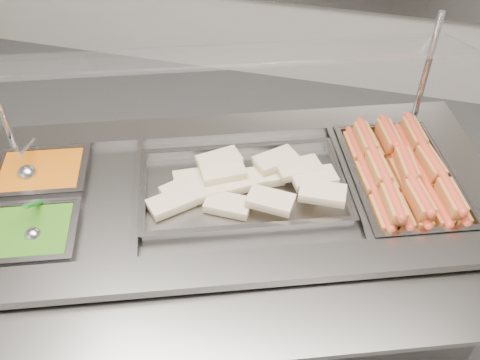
% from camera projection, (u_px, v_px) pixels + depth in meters
% --- Properties ---
extents(steam_counter, '(2.00, 1.40, 0.88)m').
position_uv_depth(steam_counter, '(228.00, 268.00, 2.09)').
color(steam_counter, slate).
rests_on(steam_counter, ground).
extents(tray_rail, '(1.73, 0.93, 0.05)m').
position_uv_depth(tray_rail, '(241.00, 323.00, 1.45)').
color(tray_rail, gray).
rests_on(tray_rail, steam_counter).
extents(sneeze_guard, '(1.61, 0.83, 0.43)m').
position_uv_depth(sneeze_guard, '(218.00, 59.00, 1.70)').
color(sneeze_guard, silver).
rests_on(sneeze_guard, steam_counter).
extents(pan_hotdogs, '(0.50, 0.62, 0.10)m').
position_uv_depth(pan_hotdogs, '(400.00, 182.00, 1.86)').
color(pan_hotdogs, gray).
rests_on(pan_hotdogs, steam_counter).
extents(pan_wraps, '(0.76, 0.60, 0.07)m').
position_uv_depth(pan_wraps, '(243.00, 190.00, 1.81)').
color(pan_wraps, gray).
rests_on(pan_wraps, steam_counter).
extents(pan_beans, '(0.36, 0.32, 0.10)m').
position_uv_depth(pan_beans, '(43.00, 179.00, 1.87)').
color(pan_beans, gray).
rests_on(pan_beans, steam_counter).
extents(pan_peas, '(0.36, 0.32, 0.10)m').
position_uv_depth(pan_peas, '(28.00, 240.00, 1.66)').
color(pan_peas, gray).
rests_on(pan_peas, steam_counter).
extents(hotdogs_in_buns, '(0.45, 0.57, 0.11)m').
position_uv_depth(hotdogs_in_buns, '(403.00, 172.00, 1.83)').
color(hotdogs_in_buns, '#AF6024').
rests_on(hotdogs_in_buns, pan_hotdogs).
extents(tortilla_wraps, '(0.63, 0.42, 0.09)m').
position_uv_depth(tortilla_wraps, '(241.00, 183.00, 1.78)').
color(tortilla_wraps, tan).
rests_on(tortilla_wraps, pan_wraps).
extents(ladle, '(0.10, 0.19, 0.13)m').
position_uv_depth(ladle, '(28.00, 172.00, 1.83)').
color(ladle, '#B9B9BE').
rests_on(ladle, pan_beans).
extents(serving_spoon, '(0.08, 0.16, 0.14)m').
position_uv_depth(serving_spoon, '(33.00, 230.00, 1.63)').
color(serving_spoon, '#B9B9BE').
rests_on(serving_spoon, pan_peas).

